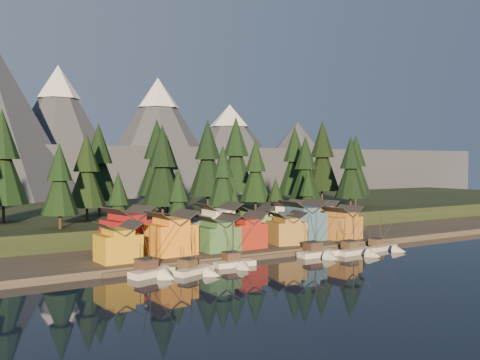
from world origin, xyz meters
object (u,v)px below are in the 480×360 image
boat_5 (360,246)px  house_back_0 (127,228)px  boat_0 (155,264)px  house_back_1 (179,229)px  house_front_1 (171,231)px  house_front_0 (118,241)px  boat_4 (321,247)px  boat_6 (386,243)px  boat_2 (237,257)px  boat_1 (198,264)px

boat_5 → house_back_0: (-49.13, 25.46, 4.91)m
boat_0 → house_back_1: (16.02, 22.79, 3.41)m
boat_5 → house_front_1: house_front_1 is taller
house_front_0 → boat_5: bearing=-18.1°
boat_4 → house_front_0: size_ratio=1.41×
boat_6 → house_back_0: size_ratio=0.94×
boat_6 → house_front_1: 54.45m
boat_0 → boat_2: bearing=-17.4°
boat_4 → boat_5: boat_4 is taller
house_front_1 → house_back_0: 11.43m
boat_1 → boat_2: size_ratio=0.98×
house_back_0 → boat_2: bearing=-67.7°
boat_1 → boat_4: size_ratio=0.86×
boat_1 → house_back_0: 25.87m
boat_4 → boat_1: bearing=-175.5°
boat_1 → boat_2: 10.42m
boat_1 → house_front_1: size_ratio=1.06×
boat_1 → boat_5: size_ratio=0.89×
boat_4 → house_back_0: size_ratio=1.09×
boat_2 → house_back_1: (-2.47, 23.13, 3.79)m
boat_4 → house_front_0: bearing=166.5°
boat_2 → house_back_0: house_back_0 is taller
boat_2 → boat_0: bearing=-177.5°
boat_6 → house_front_1: house_front_1 is taller
boat_1 → house_front_0: house_front_0 is taller
house_back_0 → boat_4: bearing=-43.5°
boat_0 → house_back_1: boat_0 is taller
boat_2 → house_back_0: 28.35m
house_back_1 → boat_5: bearing=-44.8°
house_back_0 → house_back_1: 13.60m
boat_5 → boat_6: boat_5 is taller
boat_4 → boat_5: size_ratio=1.03×
house_front_0 → house_front_1: (13.08, 2.07, 0.80)m
boat_1 → house_back_1: size_ratio=1.25×
boat_0 → house_back_1: 28.06m
boat_6 → house_front_1: (-51.95, 15.59, 4.75)m
boat_4 → boat_5: (10.27, -2.29, -0.33)m
house_back_1 → house_front_1: bearing=-133.8°
boat_2 → house_front_1: house_front_1 is taller
house_back_1 → boat_6: bearing=-37.4°
boat_4 → house_back_0: house_back_0 is taller
boat_1 → boat_2: (10.25, 1.85, 0.10)m
house_front_1 → house_back_0: bearing=125.5°
boat_2 → house_front_1: size_ratio=1.09×
boat_1 → house_front_0: (-11.69, 13.76, 3.88)m
boat_2 → boat_5: (33.10, -2.59, -0.01)m
boat_2 → house_front_1: 17.17m
boat_2 → house_front_1: (-8.86, 13.97, 4.59)m
boat_5 → house_back_1: bearing=140.3°
boat_1 → house_back_0: (-5.78, 24.72, 4.99)m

